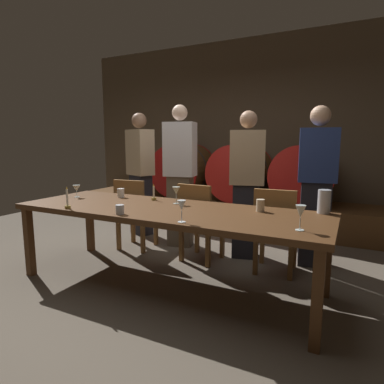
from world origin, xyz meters
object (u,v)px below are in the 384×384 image
object	(u,v)px
guest_far_right	(316,186)
pitcher	(324,202)
wine_barrel_right	(304,175)
wine_glass_center_right	(182,206)
guest_center_right	(247,184)
wine_glass_far_left	(76,188)
candle_right	(154,196)
cup_right	(260,205)
candle_left	(67,203)
wine_barrel_center	(240,172)
dining_table	(167,214)
chair_center	(199,219)
wine_barrel_left	(184,170)
chair_left	(134,211)
guest_far_left	(140,173)
cup_left	(121,193)
cup_center	(120,210)
wine_glass_center_left	(176,191)
wine_glass_far_right	(301,212)
chair_right	(275,227)
guest_center_left	(180,175)

from	to	relation	value
guest_far_right	pitcher	xyz separation A→B (m)	(0.14, -0.73, -0.04)
wine_barrel_right	wine_glass_center_right	world-z (taller)	wine_barrel_right
guest_center_right	wine_glass_far_left	bearing A→B (deg)	17.50
wine_glass_center_right	pitcher	bearing A→B (deg)	41.28
candle_right	cup_right	size ratio (longest dim) A/B	1.62
candle_left	wine_glass_far_left	size ratio (longest dim) A/B	1.52
wine_barrel_right	wine_barrel_center	bearing A→B (deg)	180.00
dining_table	candle_left	xyz separation A→B (m)	(-0.78, -0.42, 0.11)
chair_center	guest_far_right	xyz separation A→B (m)	(1.15, 0.46, 0.38)
wine_barrel_left	guest_far_right	xyz separation A→B (m)	(2.27, -1.29, 0.02)
cup_right	chair_left	bearing A→B (deg)	164.70
guest_far_left	cup_right	xyz separation A→B (m)	(2.02, -1.07, -0.10)
cup_left	cup_center	bearing A→B (deg)	-51.70
wine_barrel_center	chair_left	bearing A→B (deg)	-114.55
wine_glass_center_left	wine_glass_center_right	size ratio (longest dim) A/B	0.99
candle_right	wine_barrel_left	bearing A→B (deg)	110.28
wine_barrel_left	guest_center_right	world-z (taller)	guest_center_right
wine_glass_far_left	wine_barrel_left	bearing A→B (deg)	88.66
cup_left	cup_right	distance (m)	1.54
guest_far_left	wine_glass_center_right	distance (m)	2.34
chair_center	cup_left	bearing A→B (deg)	34.09
candle_left	wine_glass_center_left	size ratio (longest dim) A/B	1.21
wine_glass_center_right	wine_glass_far_right	size ratio (longest dim) A/B	0.96
wine_barrel_left	chair_right	bearing A→B (deg)	-41.43
guest_center_right	chair_right	bearing A→B (deg)	125.42
guest_center_left	cup_left	size ratio (longest dim) A/B	18.36
guest_center_right	chair_left	bearing A→B (deg)	0.82
guest_far_left	wine_glass_far_right	distance (m)	2.87
wine_barrel_left	pitcher	distance (m)	3.15
wine_barrel_center	chair_right	size ratio (longest dim) A/B	0.99
guest_center_left	guest_center_right	distance (m)	0.88
guest_far_right	guest_far_left	bearing A→B (deg)	-13.14
wine_barrel_center	guest_center_right	size ratio (longest dim) A/B	0.52
wine_glass_far_left	wine_glass_center_right	xyz separation A→B (m)	(1.54, -0.47, 0.03)
chair_left	cup_left	distance (m)	0.54
chair_left	guest_center_left	xyz separation A→B (m)	(0.44, 0.39, 0.42)
guest_center_right	cup_right	world-z (taller)	guest_center_right
wine_glass_far_left	chair_center	bearing A→B (deg)	27.50
chair_right	wine_glass_far_right	xyz separation A→B (m)	(0.36, -0.95, 0.37)
candle_right	candle_left	bearing A→B (deg)	-123.04
wine_glass_far_left	candle_left	bearing A→B (deg)	-51.24
chair_right	cup_left	world-z (taller)	chair_right
guest_center_right	cup_center	distance (m)	1.58
chair_left	guest_center_right	xyz separation A→B (m)	(1.32, 0.35, 0.36)
wine_barrel_center	guest_far_left	bearing A→B (deg)	-135.02
chair_right	cup_right	world-z (taller)	chair_right
cup_left	cup_right	world-z (taller)	cup_right
guest_far_right	cup_right	world-z (taller)	guest_far_right
wine_glass_far_left	wine_glass_center_left	size ratio (longest dim) A/B	0.80
dining_table	cup_center	bearing A→B (deg)	-118.81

